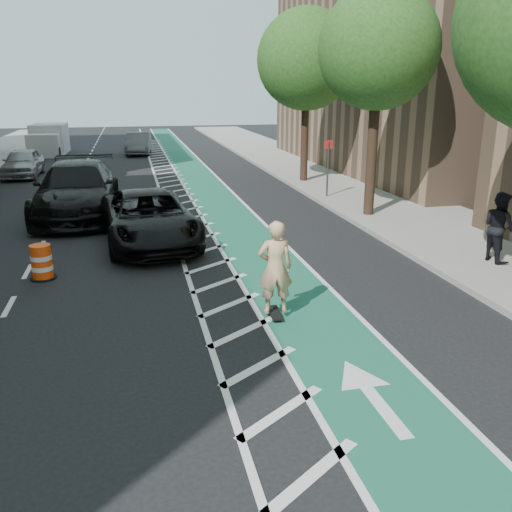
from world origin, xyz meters
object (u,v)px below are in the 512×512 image
object	(u,v)px
skateboarder	(275,268)
suv_far	(77,190)
barrel_a	(42,263)
suv_near	(148,218)

from	to	relation	value
skateboarder	suv_far	distance (m)	11.58
skateboarder	suv_far	xyz separation A→B (m)	(-4.70, 10.59, -0.10)
barrel_a	suv_near	bearing A→B (deg)	45.10
skateboarder	suv_far	world-z (taller)	skateboarder
skateboarder	suv_near	size ratio (longest dim) A/B	0.34
suv_near	barrel_a	xyz separation A→B (m)	(-2.72, -2.73, -0.38)
suv_near	suv_far	bearing A→B (deg)	113.61
suv_far	barrel_a	size ratio (longest dim) A/B	7.72
skateboarder	suv_far	bearing A→B (deg)	-61.26
suv_near	suv_far	world-z (taller)	suv_far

